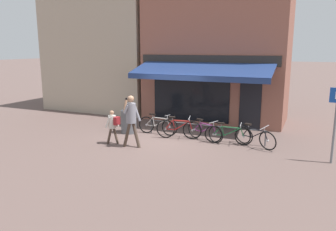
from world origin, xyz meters
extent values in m
plane|color=brown|center=(0.00, 0.00, 0.00)|extent=(160.00, 160.00, 0.00)
cube|color=#8E5647|center=(0.85, 4.58, 3.17)|extent=(6.55, 3.00, 6.34)
cube|color=black|center=(0.13, 3.06, 1.24)|extent=(3.60, 0.04, 2.19)
cube|color=black|center=(2.82, 3.06, 1.05)|extent=(0.90, 0.04, 2.10)
cube|color=#282623|center=(0.85, 3.06, 2.89)|extent=(6.23, 0.06, 0.44)
cube|color=navy|center=(0.85, 2.23, 2.56)|extent=(5.90, 1.72, 0.50)
cube|color=navy|center=(0.85, 1.37, 2.24)|extent=(5.90, 0.03, 0.20)
cube|color=tan|center=(-5.69, 5.08, 3.50)|extent=(6.14, 4.00, 7.00)
cylinder|color=#47494F|center=(1.55, 0.78, 0.55)|extent=(4.61, 0.04, 0.04)
cylinder|color=#47494F|center=(-0.71, 0.78, 0.28)|extent=(0.04, 0.04, 0.55)
cylinder|color=#47494F|center=(3.80, 0.78, 0.28)|extent=(0.04, 0.04, 0.55)
torus|color=black|center=(0.13, 0.75, 0.34)|extent=(0.68, 0.12, 0.68)
cylinder|color=#9E9EA3|center=(0.13, 0.75, 0.34)|extent=(0.07, 0.07, 0.08)
torus|color=black|center=(-0.90, 0.73, 0.34)|extent=(0.68, 0.12, 0.68)
cylinder|color=#9E9EA3|center=(-0.90, 0.73, 0.34)|extent=(0.07, 0.07, 0.08)
cylinder|color=#BCB7B2|center=(-0.26, 0.76, 0.49)|extent=(0.57, 0.08, 0.36)
cylinder|color=#BCB7B2|center=(-0.30, 0.78, 0.66)|extent=(0.63, 0.04, 0.05)
cylinder|color=#BCB7B2|center=(-0.58, 0.75, 0.50)|extent=(0.12, 0.08, 0.36)
cylinder|color=#BCB7B2|center=(-0.72, 0.74, 0.33)|extent=(0.36, 0.04, 0.05)
cylinder|color=#BCB7B2|center=(-0.76, 0.75, 0.51)|extent=(0.31, 0.07, 0.35)
cylinder|color=#BCB7B2|center=(0.07, 0.77, 0.50)|extent=(0.15, 0.07, 0.33)
cylinder|color=#9E9EA3|center=(-0.63, 0.77, 0.72)|extent=(0.06, 0.04, 0.11)
cube|color=black|center=(-0.65, 0.78, 0.79)|extent=(0.24, 0.11, 0.06)
cylinder|color=#9E9EA3|center=(0.01, 0.79, 0.73)|extent=(0.03, 0.04, 0.14)
cylinder|color=#9E9EA3|center=(0.01, 0.79, 0.79)|extent=(0.03, 0.52, 0.07)
torus|color=black|center=(1.14, 0.57, 0.36)|extent=(0.73, 0.25, 0.73)
cylinder|color=#9E9EA3|center=(1.14, 0.57, 0.36)|extent=(0.08, 0.08, 0.07)
torus|color=black|center=(0.14, 0.34, 0.36)|extent=(0.73, 0.25, 0.73)
cylinder|color=#9E9EA3|center=(0.14, 0.34, 0.36)|extent=(0.08, 0.08, 0.07)
cylinder|color=#B21E1E|center=(0.76, 0.48, 0.52)|extent=(0.57, 0.14, 0.39)
cylinder|color=#B21E1E|center=(0.73, 0.46, 0.71)|extent=(0.62, 0.18, 0.05)
cylinder|color=#B21E1E|center=(0.46, 0.40, 0.53)|extent=(0.12, 0.08, 0.38)
cylinder|color=#B21E1E|center=(0.32, 0.38, 0.35)|extent=(0.36, 0.12, 0.05)
cylinder|color=#B21E1E|center=(0.28, 0.36, 0.54)|extent=(0.31, 0.08, 0.38)
cylinder|color=#B21E1E|center=(1.09, 0.55, 0.53)|extent=(0.15, 0.09, 0.35)
cylinder|color=#9E9EA3|center=(0.41, 0.38, 0.77)|extent=(0.06, 0.04, 0.11)
cube|color=black|center=(0.39, 0.37, 0.84)|extent=(0.26, 0.15, 0.06)
cylinder|color=#9E9EA3|center=(1.04, 0.52, 0.77)|extent=(0.03, 0.04, 0.14)
cylinder|color=#9E9EA3|center=(1.04, 0.52, 0.84)|extent=(0.14, 0.51, 0.05)
torus|color=black|center=(2.09, 0.47, 0.32)|extent=(0.62, 0.28, 0.65)
cylinder|color=#9E9EA3|center=(2.09, 0.47, 0.32)|extent=(0.09, 0.08, 0.07)
torus|color=black|center=(1.14, 0.84, 0.32)|extent=(0.62, 0.28, 0.65)
cylinder|color=#9E9EA3|center=(1.14, 0.84, 0.32)|extent=(0.09, 0.08, 0.07)
cylinder|color=#892D7A|center=(1.73, 0.61, 0.47)|extent=(0.54, 0.24, 0.35)
cylinder|color=#892D7A|center=(1.69, 0.62, 0.64)|extent=(0.59, 0.26, 0.05)
cylinder|color=#892D7A|center=(1.44, 0.72, 0.48)|extent=(0.11, 0.07, 0.34)
cylinder|color=#892D7A|center=(1.31, 0.77, 0.32)|extent=(0.34, 0.16, 0.05)
cylinder|color=#892D7A|center=(1.27, 0.79, 0.48)|extent=(0.29, 0.15, 0.34)
cylinder|color=#892D7A|center=(2.04, 0.49, 0.48)|extent=(0.15, 0.08, 0.31)
cylinder|color=#9E9EA3|center=(1.39, 0.74, 0.69)|extent=(0.06, 0.04, 0.11)
cube|color=black|center=(1.37, 0.74, 0.76)|extent=(0.26, 0.18, 0.05)
cylinder|color=#9E9EA3|center=(1.98, 0.51, 0.70)|extent=(0.03, 0.04, 0.14)
cylinder|color=#9E9EA3|center=(1.98, 0.51, 0.77)|extent=(0.21, 0.49, 0.03)
torus|color=black|center=(3.08, 0.59, 0.32)|extent=(0.65, 0.16, 0.65)
cylinder|color=#9E9EA3|center=(3.08, 0.59, 0.32)|extent=(0.08, 0.07, 0.07)
torus|color=black|center=(2.00, 0.46, 0.32)|extent=(0.65, 0.16, 0.65)
cylinder|color=#9E9EA3|center=(2.00, 0.46, 0.32)|extent=(0.08, 0.07, 0.07)
cylinder|color=#23703D|center=(2.67, 0.53, 0.47)|extent=(0.60, 0.08, 0.35)
cylinder|color=#23703D|center=(2.63, 0.52, 0.63)|extent=(0.67, 0.11, 0.05)
cylinder|color=#23703D|center=(2.34, 0.49, 0.47)|extent=(0.12, 0.07, 0.34)
cylinder|color=#23703D|center=(2.19, 0.49, 0.32)|extent=(0.38, 0.08, 0.05)
cylinder|color=#23703D|center=(2.15, 0.47, 0.48)|extent=(0.33, 0.05, 0.34)
cylinder|color=#23703D|center=(3.02, 0.57, 0.47)|extent=(0.16, 0.07, 0.31)
cylinder|color=#9E9EA3|center=(2.29, 0.47, 0.69)|extent=(0.06, 0.04, 0.11)
cube|color=black|center=(2.27, 0.47, 0.76)|extent=(0.25, 0.13, 0.06)
cylinder|color=#9E9EA3|center=(2.96, 0.55, 0.69)|extent=(0.03, 0.04, 0.14)
cylinder|color=#9E9EA3|center=(2.96, 0.55, 0.76)|extent=(0.08, 0.52, 0.05)
torus|color=black|center=(3.93, 0.34, 0.34)|extent=(0.68, 0.43, 0.68)
cylinder|color=#9E9EA3|center=(3.93, 0.34, 0.34)|extent=(0.09, 0.09, 0.08)
torus|color=black|center=(3.02, 0.78, 0.34)|extent=(0.68, 0.43, 0.68)
cylinder|color=#9E9EA3|center=(3.02, 0.78, 0.34)|extent=(0.09, 0.09, 0.08)
cylinder|color=black|center=(3.57, 0.49, 0.48)|extent=(0.51, 0.32, 0.36)
cylinder|color=black|center=(3.53, 0.48, 0.66)|extent=(0.58, 0.30, 0.05)
cylinder|color=black|center=(3.29, 0.62, 0.49)|extent=(0.13, 0.05, 0.35)
cylinder|color=black|center=(3.18, 0.70, 0.33)|extent=(0.34, 0.18, 0.05)
cylinder|color=black|center=(3.13, 0.70, 0.50)|extent=(0.27, 0.21, 0.35)
cylinder|color=black|center=(3.87, 0.34, 0.49)|extent=(0.16, 0.04, 0.33)
cylinder|color=#9E9EA3|center=(3.23, 0.61, 0.71)|extent=(0.06, 0.03, 0.11)
cube|color=black|center=(3.21, 0.61, 0.78)|extent=(0.26, 0.20, 0.06)
cylinder|color=#9E9EA3|center=(3.81, 0.33, 0.72)|extent=(0.04, 0.05, 0.14)
cylinder|color=#9E9EA3|center=(3.80, 0.32, 0.79)|extent=(0.25, 0.48, 0.10)
cylinder|color=#47382D|center=(-0.60, -1.29, 0.44)|extent=(0.37, 0.16, 0.90)
cylinder|color=#47382D|center=(-0.32, -1.14, 0.44)|extent=(0.37, 0.16, 0.90)
cylinder|color=gray|center=(-0.46, -1.22, 1.22)|extent=(0.39, 0.39, 0.69)
sphere|color=#A87A5B|center=(-0.46, -1.22, 1.71)|extent=(0.23, 0.23, 0.23)
cylinder|color=gray|center=(-0.33, -1.04, 1.21)|extent=(0.30, 0.12, 0.61)
cylinder|color=gray|center=(-0.54, -1.41, 1.37)|extent=(0.22, 0.17, 0.30)
cylinder|color=#A87A5B|center=(-0.57, -1.40, 1.47)|extent=(0.15, 0.19, 0.46)
cube|color=black|center=(-0.55, -1.36, 1.69)|extent=(0.03, 0.07, 0.14)
cylinder|color=#47382D|center=(-1.37, -1.23, 0.29)|extent=(0.26, 0.10, 0.61)
cylinder|color=#47382D|center=(-1.19, -1.08, 0.29)|extent=(0.26, 0.10, 0.61)
cylinder|color=beige|center=(-1.28, -1.16, 0.82)|extent=(0.29, 0.29, 0.47)
sphere|color=#A87A5B|center=(-1.28, -1.16, 1.16)|extent=(0.15, 0.15, 0.15)
cylinder|color=beige|center=(-1.21, -1.00, 0.82)|extent=(0.22, 0.12, 0.42)
cylinder|color=beige|center=(-1.36, -1.31, 0.82)|extent=(0.22, 0.12, 0.42)
cube|color=maroon|center=(-1.08, -1.17, 0.88)|extent=(0.15, 0.24, 0.28)
cylinder|color=#515459|center=(-1.57, 0.46, 0.47)|extent=(0.63, 0.63, 0.93)
cone|color=#33353A|center=(-1.57, 0.46, 1.00)|extent=(0.64, 0.64, 0.13)
cylinder|color=slate|center=(5.87, -0.17, 1.17)|extent=(0.07, 0.07, 2.35)
camera|label=1|loc=(5.22, -10.76, 3.41)|focal=35.00mm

